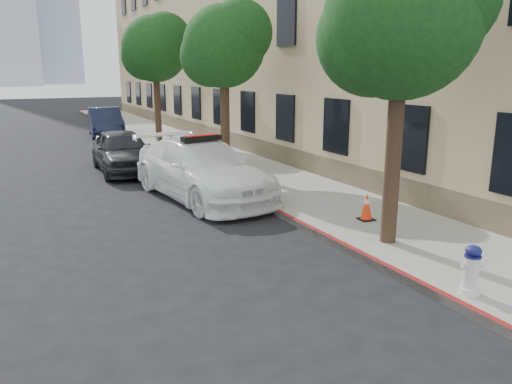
{
  "coord_description": "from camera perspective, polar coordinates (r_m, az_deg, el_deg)",
  "views": [
    {
      "loc": [
        -3.53,
        -9.1,
        3.39
      ],
      "look_at": [
        0.86,
        -0.34,
        1.0
      ],
      "focal_mm": 35.0,
      "sensor_mm": 36.0,
      "label": 1
    }
  ],
  "objects": [
    {
      "name": "police_car",
      "position": [
        13.59,
        -6.18,
        2.6
      ],
      "size": [
        2.85,
        5.66,
        1.73
      ],
      "rotation": [
        0.0,
        0.0,
        0.12
      ],
      "color": "white",
      "rests_on": "ground"
    },
    {
      "name": "building",
      "position": [
        27.3,
        1.29,
        17.08
      ],
      "size": [
        8.0,
        36.0,
        10.0
      ],
      "primitive_type": "cube",
      "color": "tan",
      "rests_on": "ground"
    },
    {
      "name": "tree_mid",
      "position": [
        16.43,
        -3.56,
        16.37
      ],
      "size": [
        2.77,
        2.64,
        5.43
      ],
      "color": "black",
      "rests_on": "sidewalk"
    },
    {
      "name": "parked_car_far",
      "position": [
        27.81,
        -16.85,
        7.67
      ],
      "size": [
        2.0,
        4.65,
        1.49
      ],
      "primitive_type": "imported",
      "rotation": [
        0.0,
        0.0,
        -0.1
      ],
      "color": "#141B33",
      "rests_on": "ground"
    },
    {
      "name": "sidewalk",
      "position": [
        20.65,
        -6.07,
        4.39
      ],
      "size": [
        3.2,
        50.0,
        0.15
      ],
      "primitive_type": "cube",
      "color": "gray",
      "rests_on": "ground"
    },
    {
      "name": "parked_car_mid",
      "position": [
        17.66,
        -15.01,
        4.56
      ],
      "size": [
        1.85,
        4.31,
        1.45
      ],
      "primitive_type": "imported",
      "rotation": [
        0.0,
        0.0,
        -0.03
      ],
      "color": "#212329",
      "rests_on": "ground"
    },
    {
      "name": "tree_near",
      "position": [
        9.63,
        16.57,
        18.44
      ],
      "size": [
        2.92,
        2.82,
        5.62
      ],
      "color": "black",
      "rests_on": "sidewalk"
    },
    {
      "name": "fire_hydrant",
      "position": [
        8.1,
        23.4,
        -8.22
      ],
      "size": [
        0.32,
        0.29,
        0.76
      ],
      "rotation": [
        0.0,
        0.0,
        -0.37
      ],
      "color": "silver",
      "rests_on": "sidewalk"
    },
    {
      "name": "traffic_cone",
      "position": [
        11.33,
        12.54,
        -1.63
      ],
      "size": [
        0.35,
        0.35,
        0.62
      ],
      "rotation": [
        0.0,
        0.0,
        -0.07
      ],
      "color": "black",
      "rests_on": "sidewalk"
    },
    {
      "name": "curb_strip",
      "position": [
        20.17,
        -10.17,
        4.03
      ],
      "size": [
        0.12,
        50.0,
        0.15
      ],
      "primitive_type": "cube",
      "color": "maroon",
      "rests_on": "ground"
    },
    {
      "name": "tree_far",
      "position": [
        23.99,
        -11.4,
        15.82
      ],
      "size": [
        3.1,
        3.0,
        5.81
      ],
      "color": "black",
      "rests_on": "sidewalk"
    },
    {
      "name": "ground",
      "position": [
        10.33,
        -5.11,
        -5.5
      ],
      "size": [
        120.0,
        120.0,
        0.0
      ],
      "primitive_type": "plane",
      "color": "black",
      "rests_on": "ground"
    }
  ]
}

